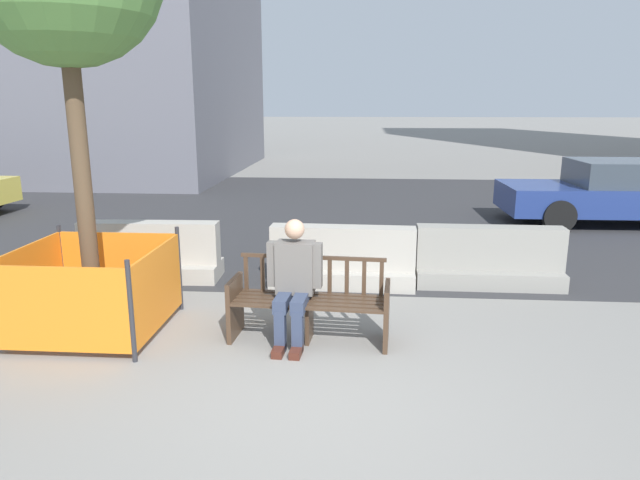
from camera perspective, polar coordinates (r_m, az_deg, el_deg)
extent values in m
plane|color=gray|center=(5.16, -1.22, -15.32)|extent=(200.00, 200.00, 0.00)
cube|color=#333335|center=(13.44, 2.38, 2.89)|extent=(120.00, 12.00, 0.01)
cube|color=#473323|center=(6.30, -8.50, -6.67)|extent=(0.08, 0.52, 0.66)
cube|color=#473323|center=(6.05, 6.67, -7.47)|extent=(0.08, 0.52, 0.66)
cube|color=#473323|center=(6.16, -1.07, -8.04)|extent=(0.06, 0.33, 0.45)
cube|color=#473323|center=(5.87, -1.45, -6.83)|extent=(1.60, 0.18, 0.02)
cube|color=#473323|center=(5.98, -1.26, -6.45)|extent=(1.60, 0.18, 0.02)
cube|color=#473323|center=(6.09, -1.08, -6.08)|extent=(1.60, 0.18, 0.02)
cube|color=#473323|center=(6.19, -0.91, -5.73)|extent=(1.60, 0.18, 0.02)
cube|color=#473323|center=(6.30, -0.74, -5.39)|extent=(1.60, 0.18, 0.02)
cube|color=#473323|center=(6.19, -0.74, -1.75)|extent=(1.60, 0.14, 0.04)
cube|color=#473323|center=(6.40, -7.39, -3.29)|extent=(0.05, 0.03, 0.38)
cube|color=#473323|center=(6.35, -5.76, -3.37)|extent=(0.05, 0.03, 0.38)
cube|color=#473323|center=(6.31, -4.10, -3.45)|extent=(0.05, 0.03, 0.38)
cube|color=#473323|center=(6.28, -2.43, -3.53)|extent=(0.05, 0.03, 0.38)
cube|color=#473323|center=(6.25, -0.73, -3.61)|extent=(0.05, 0.03, 0.38)
cube|color=#473323|center=(6.22, 0.98, -3.68)|extent=(0.05, 0.03, 0.38)
cube|color=#473323|center=(6.20, 2.70, -3.75)|extent=(0.05, 0.03, 0.38)
cube|color=#473323|center=(6.19, 4.43, -3.82)|extent=(0.05, 0.03, 0.38)
cube|color=#473323|center=(6.18, 6.17, -3.88)|extent=(0.05, 0.03, 0.38)
cube|color=#473323|center=(6.18, -8.66, -3.99)|extent=(0.08, 0.46, 0.03)
cube|color=#473323|center=(5.93, 6.75, -4.70)|extent=(0.08, 0.46, 0.03)
cube|color=#66605B|center=(6.07, -2.48, -2.75)|extent=(0.42, 0.27, 0.56)
sphere|color=tan|center=(5.95, -2.56, 1.09)|extent=(0.21, 0.21, 0.21)
cube|color=#333D56|center=(5.98, -3.69, -6.15)|extent=(0.17, 0.45, 0.14)
cube|color=#333D56|center=(5.95, -1.99, -6.24)|extent=(0.17, 0.45, 0.14)
cube|color=#333D56|center=(5.92, -4.00, -9.02)|extent=(0.12, 0.12, 0.45)
cube|color=#333D56|center=(5.88, -2.26, -9.13)|extent=(0.12, 0.12, 0.45)
cube|color=#4C2319|center=(5.92, -4.13, -10.97)|extent=(0.13, 0.27, 0.08)
cube|color=#4C2319|center=(5.89, -2.39, -11.09)|extent=(0.13, 0.27, 0.08)
cube|color=#66605B|center=(6.08, -4.81, -2.36)|extent=(0.10, 0.13, 0.48)
cube|color=#66605B|center=(5.99, -0.23, -2.56)|extent=(0.10, 0.13, 0.48)
cube|color=#ADA89E|center=(8.02, 2.25, -3.67)|extent=(2.02, 0.74, 0.24)
cube|color=#ADA89E|center=(7.90, 2.27, -0.76)|extent=(2.01, 0.36, 0.60)
cube|color=#ADA89E|center=(8.66, -16.51, -2.92)|extent=(2.02, 0.75, 0.24)
cube|color=#ADA89E|center=(8.55, -16.69, -0.22)|extent=(2.01, 0.37, 0.60)
cube|color=gray|center=(8.34, 16.39, -3.54)|extent=(2.01, 0.70, 0.24)
cube|color=gray|center=(8.23, 16.59, -0.75)|extent=(2.00, 0.32, 0.60)
cylinder|color=brown|center=(6.56, -22.61, 4.80)|extent=(0.19, 0.19, 3.22)
cylinder|color=#2D2D33|center=(5.86, -18.37, -6.83)|extent=(0.05, 0.05, 1.05)
cylinder|color=#2D2D33|center=(7.75, -24.33, -2.40)|extent=(0.05, 0.05, 1.05)
cylinder|color=#2D2D33|center=(7.17, -13.90, -2.81)|extent=(0.05, 0.05, 1.05)
cube|color=orange|center=(6.17, -24.74, -6.36)|extent=(1.48, 0.03, 0.88)
cube|color=orange|center=(7.43, -19.32, -2.60)|extent=(1.48, 0.03, 0.88)
cube|color=orange|center=(7.14, -27.12, -3.99)|extent=(0.03, 1.48, 0.88)
cube|color=orange|center=(6.50, -15.90, -4.62)|extent=(0.03, 1.48, 0.88)
cube|color=navy|center=(13.46, 27.46, 3.70)|extent=(4.63, 1.89, 0.56)
cube|color=#38424C|center=(13.47, 28.43, 5.92)|extent=(2.18, 1.63, 0.52)
cylinder|color=black|center=(12.18, 22.79, 2.22)|extent=(0.64, 0.23, 0.64)
cylinder|color=black|center=(13.79, 20.51, 3.65)|extent=(0.64, 0.23, 0.64)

